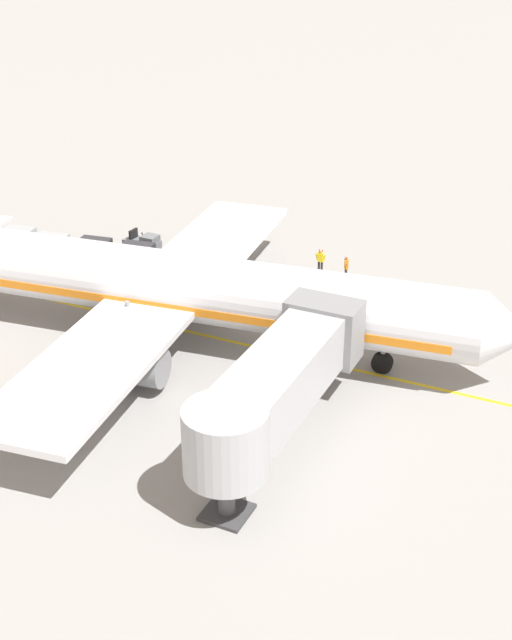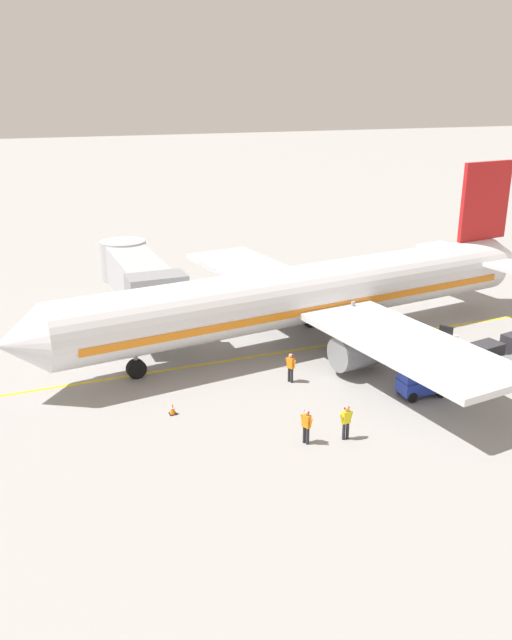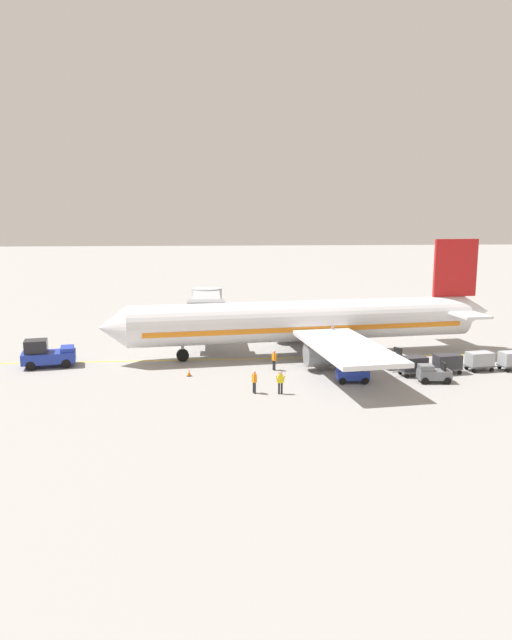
{
  "view_description": "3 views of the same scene",
  "coord_description": "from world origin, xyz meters",
  "px_view_note": "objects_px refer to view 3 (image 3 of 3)",
  "views": [
    {
      "loc": [
        36.31,
        22.5,
        22.14
      ],
      "look_at": [
        3.55,
        6.92,
        3.67
      ],
      "focal_mm": 47.15,
      "sensor_mm": 36.0,
      "label": 1
    },
    {
      "loc": [
        -34.28,
        18.65,
        15.4
      ],
      "look_at": [
        0.35,
        4.71,
        2.22
      ],
      "focal_mm": 36.9,
      "sensor_mm": 36.0,
      "label": 2
    },
    {
      "loc": [
        -51.98,
        9.72,
        12.89
      ],
      "look_at": [
        1.85,
        5.5,
        3.25
      ],
      "focal_mm": 33.13,
      "sensor_mm": 36.0,
      "label": 3
    }
  ],
  "objects_px": {
    "baggage_tug_spare": "(392,359)",
    "baggage_cart_front": "(413,364)",
    "safety_cone_nose_left": "(189,373)",
    "pushback_tractor": "(47,354)",
    "ground_crew_wing_walker": "(274,359)",
    "parked_airliner": "(307,322)",
    "baggage_cart_second_in_train": "(447,362)",
    "ground_crew_loader": "(254,381)",
    "ground_crew_marshaller": "(280,381)",
    "baggage_tug_trailing": "(351,374)",
    "baggage_tug_lead": "(433,374)",
    "jet_bridge": "(207,308)",
    "baggage_cart_third_in_train": "(480,360)"
  },
  "relations": [
    {
      "from": "baggage_tug_spare",
      "to": "safety_cone_nose_left",
      "type": "height_order",
      "value": "baggage_tug_spare"
    },
    {
      "from": "parked_airliner",
      "to": "jet_bridge",
      "type": "distance_m",
      "value": 11.67
    },
    {
      "from": "baggage_tug_spare",
      "to": "ground_crew_loader",
      "type": "relative_size",
      "value": 1.63
    },
    {
      "from": "baggage_tug_spare",
      "to": "baggage_cart_front",
      "type": "height_order",
      "value": "baggage_tug_spare"
    },
    {
      "from": "baggage_tug_spare",
      "to": "ground_crew_marshaller",
      "type": "distance_m",
      "value": 12.48
    },
    {
      "from": "baggage_tug_lead",
      "to": "baggage_cart_front",
      "type": "height_order",
      "value": "baggage_tug_lead"
    },
    {
      "from": "pushback_tractor",
      "to": "baggage_cart_second_in_train",
      "type": "relative_size",
      "value": 1.59
    },
    {
      "from": "baggage_tug_spare",
      "to": "baggage_cart_front",
      "type": "distance_m",
      "value": 2.94
    },
    {
      "from": "baggage_cart_third_in_train",
      "to": "ground_crew_wing_walker",
      "type": "xyz_separation_m",
      "value": [
        1.47,
        17.15,
        0.0
      ]
    },
    {
      "from": "baggage_cart_second_in_train",
      "to": "ground_crew_loader",
      "type": "distance_m",
      "value": 16.82
    },
    {
      "from": "baggage_tug_lead",
      "to": "baggage_cart_front",
      "type": "xyz_separation_m",
      "value": [
        2.03,
        0.89,
        0.24
      ]
    },
    {
      "from": "baggage_tug_spare",
      "to": "ground_crew_marshaller",
      "type": "relative_size",
      "value": 1.63
    },
    {
      "from": "parked_airliner",
      "to": "jet_bridge",
      "type": "relative_size",
      "value": 2.89
    },
    {
      "from": "pushback_tractor",
      "to": "ground_crew_wing_walker",
      "type": "relative_size",
      "value": 2.8
    },
    {
      "from": "parked_airliner",
      "to": "baggage_tug_lead",
      "type": "distance_m",
      "value": 13.1
    },
    {
      "from": "baggage_tug_trailing",
      "to": "baggage_cart_front",
      "type": "distance_m",
      "value": 5.69
    },
    {
      "from": "parked_airliner",
      "to": "baggage_tug_trailing",
      "type": "bearing_deg",
      "value": -167.79
    },
    {
      "from": "parked_airliner",
      "to": "ground_crew_wing_walker",
      "type": "height_order",
      "value": "parked_airliner"
    },
    {
      "from": "ground_crew_marshaller",
      "to": "baggage_tug_trailing",
      "type": "bearing_deg",
      "value": -66.75
    },
    {
      "from": "parked_airliner",
      "to": "baggage_tug_trailing",
      "type": "relative_size",
      "value": 14.67
    },
    {
      "from": "baggage_tug_spare",
      "to": "jet_bridge",
      "type": "bearing_deg",
      "value": 52.7
    },
    {
      "from": "parked_airliner",
      "to": "baggage_cart_second_in_train",
      "type": "xyz_separation_m",
      "value": [
        -7.23,
        -10.53,
        -2.24
      ]
    },
    {
      "from": "pushback_tractor",
      "to": "baggage_tug_trailing",
      "type": "distance_m",
      "value": 25.87
    },
    {
      "from": "baggage_tug_lead",
      "to": "ground_crew_loader",
      "type": "distance_m",
      "value": 14.21
    },
    {
      "from": "baggage_tug_lead",
      "to": "baggage_cart_second_in_train",
      "type": "distance_m",
      "value": 3.34
    },
    {
      "from": "baggage_tug_trailing",
      "to": "baggage_cart_third_in_train",
      "type": "xyz_separation_m",
      "value": [
        2.69,
        -11.55,
        0.24
      ]
    },
    {
      "from": "safety_cone_nose_left",
      "to": "parked_airliner",
      "type": "bearing_deg",
      "value": -58.92
    },
    {
      "from": "baggage_tug_spare",
      "to": "baggage_cart_second_in_train",
      "type": "distance_m",
      "value": 4.59
    },
    {
      "from": "baggage_cart_front",
      "to": "safety_cone_nose_left",
      "type": "xyz_separation_m",
      "value": [
        1.31,
        18.13,
        -0.66
      ]
    },
    {
      "from": "ground_crew_loader",
      "to": "ground_crew_wing_walker",
      "type": "bearing_deg",
      "value": -18.67
    },
    {
      "from": "parked_airliner",
      "to": "ground_crew_marshaller",
      "type": "distance_m",
      "value": 12.63
    },
    {
      "from": "baggage_cart_front",
      "to": "ground_crew_marshaller",
      "type": "distance_m",
      "value": 12.04
    },
    {
      "from": "baggage_cart_second_in_train",
      "to": "ground_crew_wing_walker",
      "type": "xyz_separation_m",
      "value": [
        2.08,
        14.12,
        0.0
      ]
    },
    {
      "from": "baggage_tug_lead",
      "to": "baggage_cart_third_in_train",
      "type": "height_order",
      "value": "baggage_tug_lead"
    },
    {
      "from": "baggage_tug_spare",
      "to": "safety_cone_nose_left",
      "type": "relative_size",
      "value": 4.68
    },
    {
      "from": "parked_airliner",
      "to": "ground_crew_loader",
      "type": "distance_m",
      "value": 13.04
    },
    {
      "from": "safety_cone_nose_left",
      "to": "ground_crew_loader",
      "type": "bearing_deg",
      "value": -135.84
    },
    {
      "from": "baggage_cart_second_in_train",
      "to": "baggage_cart_third_in_train",
      "type": "bearing_deg",
      "value": -78.49
    },
    {
      "from": "ground_crew_marshaller",
      "to": "ground_crew_loader",
      "type": "bearing_deg",
      "value": 80.14
    },
    {
      "from": "ground_crew_loader",
      "to": "baggage_cart_front",
      "type": "bearing_deg",
      "value": -74.1
    },
    {
      "from": "parked_airliner",
      "to": "safety_cone_nose_left",
      "type": "distance_m",
      "value": 12.78
    },
    {
      "from": "baggage_tug_lead",
      "to": "parked_airliner",
      "type": "bearing_deg",
      "value": 40.6
    },
    {
      "from": "pushback_tractor",
      "to": "baggage_cart_front",
      "type": "relative_size",
      "value": 1.59
    },
    {
      "from": "baggage_tug_trailing",
      "to": "baggage_cart_second_in_train",
      "type": "height_order",
      "value": "baggage_tug_trailing"
    },
    {
      "from": "pushback_tractor",
      "to": "baggage_tug_spare",
      "type": "distance_m",
      "value": 29.59
    },
    {
      "from": "jet_bridge",
      "to": "baggage_cart_second_in_train",
      "type": "height_order",
      "value": "jet_bridge"
    },
    {
      "from": "baggage_tug_trailing",
      "to": "baggage_cart_second_in_train",
      "type": "bearing_deg",
      "value": -76.34
    },
    {
      "from": "ground_crew_wing_walker",
      "to": "ground_crew_marshaller",
      "type": "distance_m",
      "value": 6.68
    },
    {
      "from": "ground_crew_loader",
      "to": "baggage_cart_third_in_train",
      "type": "bearing_deg",
      "value": -75.8
    },
    {
      "from": "jet_bridge",
      "to": "baggage_cart_second_in_train",
      "type": "distance_m",
      "value": 24.56
    }
  ]
}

